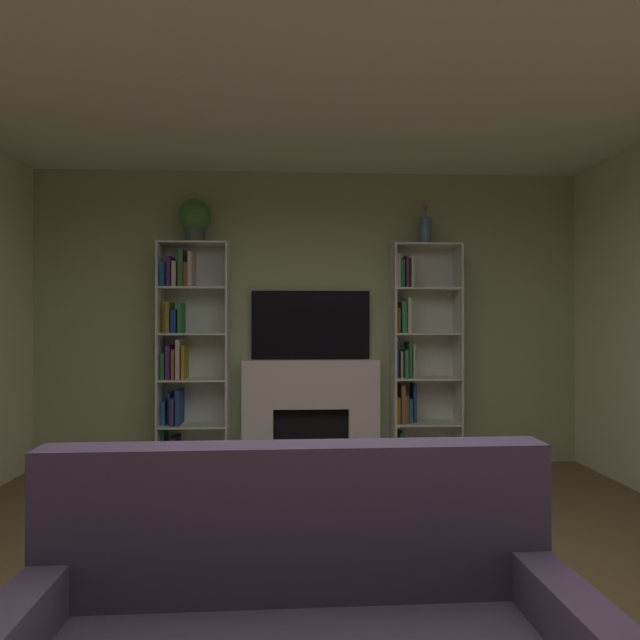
# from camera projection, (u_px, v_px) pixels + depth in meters

# --- Properties ---
(ground_plane) EXTENTS (7.09, 7.09, 0.00)m
(ground_plane) POSITION_uv_depth(u_px,v_px,m) (334.00, 637.00, 2.42)
(ground_plane) COLOR brown
(wall_back_accent) EXTENTS (5.38, 0.06, 2.84)m
(wall_back_accent) POSITION_uv_depth(u_px,v_px,m) (310.00, 319.00, 5.41)
(wall_back_accent) COLOR #A3AF80
(wall_back_accent) RESTS_ON ground_plane
(fireplace) EXTENTS (1.40, 0.48, 1.02)m
(fireplace) POSITION_uv_depth(u_px,v_px,m) (311.00, 412.00, 5.28)
(fireplace) COLOR white
(fireplace) RESTS_ON ground_plane
(tv) EXTENTS (1.14, 0.06, 0.66)m
(tv) POSITION_uv_depth(u_px,v_px,m) (311.00, 325.00, 5.35)
(tv) COLOR black
(tv) RESTS_ON fireplace
(bookshelf_left) EXTENTS (0.64, 0.33, 2.12)m
(bookshelf_left) POSITION_uv_depth(u_px,v_px,m) (187.00, 352.00, 5.19)
(bookshelf_left) COLOR silver
(bookshelf_left) RESTS_ON ground_plane
(bookshelf_right) EXTENTS (0.64, 0.32, 2.12)m
(bookshelf_right) POSITION_uv_depth(u_px,v_px,m) (416.00, 357.00, 5.31)
(bookshelf_right) COLOR silver
(bookshelf_right) RESTS_ON ground_plane
(potted_plant) EXTENTS (0.30, 0.30, 0.41)m
(potted_plant) POSITION_uv_depth(u_px,v_px,m) (195.00, 218.00, 5.18)
(potted_plant) COLOR #47544C
(potted_plant) RESTS_ON bookshelf_left
(vase_with_flowers) EXTENTS (0.12, 0.12, 0.41)m
(vase_with_flowers) POSITION_uv_depth(u_px,v_px,m) (425.00, 230.00, 5.29)
(vase_with_flowers) COLOR slate
(vase_with_flowers) RESTS_ON bookshelf_right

